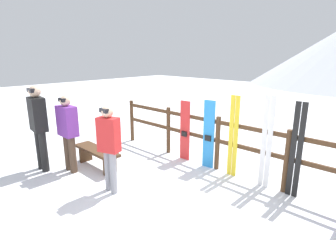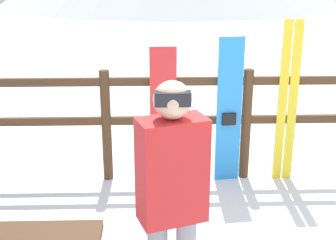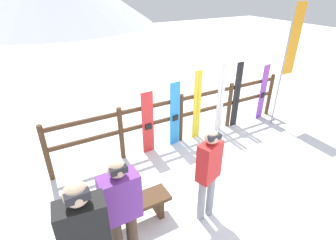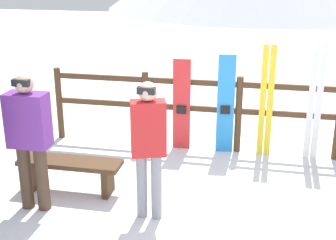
{
  "view_description": "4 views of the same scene",
  "coord_description": "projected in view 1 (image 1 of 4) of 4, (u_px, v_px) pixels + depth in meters",
  "views": [
    {
      "loc": [
        2.85,
        -2.67,
        2.41
      ],
      "look_at": [
        -0.62,
        1.02,
        1.15
      ],
      "focal_mm": 28.0,
      "sensor_mm": 36.0,
      "label": 1
    },
    {
      "loc": [
        -0.94,
        -2.59,
        2.18
      ],
      "look_at": [
        -0.83,
        1.13,
        0.9
      ],
      "focal_mm": 50.0,
      "sensor_mm": 36.0,
      "label": 2
    },
    {
      "loc": [
        -2.82,
        -2.58,
        3.34
      ],
      "look_at": [
        -0.79,
        1.08,
        1.12
      ],
      "focal_mm": 28.0,
      "sensor_mm": 36.0,
      "label": 3
    },
    {
      "loc": [
        0.32,
        -4.78,
        2.8
      ],
      "look_at": [
        -0.86,
        0.9,
        0.78
      ],
      "focal_mm": 50.0,
      "sensor_mm": 36.0,
      "label": 4
    }
  ],
  "objects": [
    {
      "name": "ground_plane",
      "position": [
        153.0,
        204.0,
        4.37
      ],
      "size": [
        40.0,
        40.0,
        0.0
      ],
      "primitive_type": "plane",
      "color": "white"
    },
    {
      "name": "fence",
      "position": [
        218.0,
        138.0,
        5.54
      ],
      "size": [
        5.82,
        0.1,
        1.16
      ],
      "color": "#4C331E",
      "rests_on": "ground"
    },
    {
      "name": "bench",
      "position": [
        97.0,
        154.0,
        5.72
      ],
      "size": [
        1.3,
        0.36,
        0.42
      ],
      "color": "#4C331E",
      "rests_on": "ground"
    },
    {
      "name": "person_red",
      "position": [
        109.0,
        142.0,
        4.54
      ],
      "size": [
        0.42,
        0.32,
        1.59
      ],
      "color": "gray",
      "rests_on": "ground"
    },
    {
      "name": "person_purple",
      "position": [
        68.0,
        129.0,
        5.39
      ],
      "size": [
        0.46,
        0.26,
        1.62
      ],
      "color": "#4C3828",
      "rests_on": "ground"
    },
    {
      "name": "person_black",
      "position": [
        38.0,
        122.0,
        5.41
      ],
      "size": [
        0.49,
        0.31,
        1.81
      ],
      "color": "black",
      "rests_on": "ground"
    },
    {
      "name": "snowboard_red",
      "position": [
        185.0,
        131.0,
        6.06
      ],
      "size": [
        0.27,
        0.06,
        1.4
      ],
      "color": "red",
      "rests_on": "ground"
    },
    {
      "name": "snowboard_blue",
      "position": [
        209.0,
        135.0,
        5.61
      ],
      "size": [
        0.26,
        0.08,
        1.49
      ],
      "color": "#288CE0",
      "rests_on": "ground"
    },
    {
      "name": "ski_pair_yellow",
      "position": [
        233.0,
        137.0,
        5.21
      ],
      "size": [
        0.19,
        0.02,
        1.66
      ],
      "color": "yellow",
      "rests_on": "ground"
    },
    {
      "name": "ski_pair_white",
      "position": [
        267.0,
        142.0,
        4.75
      ],
      "size": [
        0.19,
        0.02,
        1.73
      ],
      "color": "white",
      "rests_on": "ground"
    },
    {
      "name": "ski_pair_black",
      "position": [
        296.0,
        151.0,
        4.42
      ],
      "size": [
        0.19,
        0.02,
        1.68
      ],
      "color": "black",
      "rests_on": "ground"
    }
  ]
}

